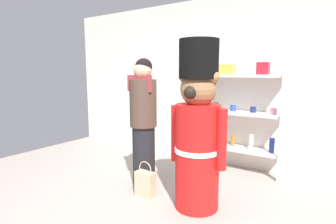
{
  "coord_description": "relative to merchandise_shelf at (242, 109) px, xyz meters",
  "views": [
    {
      "loc": [
        1.63,
        -1.85,
        1.44
      ],
      "look_at": [
        -0.06,
        0.68,
        1.0
      ],
      "focal_mm": 28.78,
      "sensor_mm": 36.0,
      "label": 1
    }
  ],
  "objects": [
    {
      "name": "teddy_bear_guard",
      "position": [
        -0.02,
        -1.37,
        -0.07
      ],
      "size": [
        0.64,
        0.48,
        1.78
      ],
      "color": "red",
      "rests_on": "ground_plane"
    },
    {
      "name": "merchandise_shelf",
      "position": [
        0.0,
        0.0,
        0.0
      ],
      "size": [
        1.19,
        0.35,
        1.79
      ],
      "color": "white",
      "rests_on": "ground_plane"
    },
    {
      "name": "person_shopper",
      "position": [
        -0.86,
        -1.23,
        -0.07
      ],
      "size": [
        0.35,
        0.34,
        1.62
      ],
      "color": "black",
      "rests_on": "ground_plane"
    },
    {
      "name": "back_wall",
      "position": [
        -0.38,
        0.22,
        0.38
      ],
      "size": [
        6.4,
        0.12,
        2.6
      ],
      "primitive_type": "cube",
      "color": "silver",
      "rests_on": "ground_plane"
    },
    {
      "name": "ground_plane",
      "position": [
        -0.38,
        -1.98,
        -0.92
      ],
      "size": [
        6.4,
        6.4,
        0.0
      ],
      "primitive_type": "plane",
      "color": "#9E9389"
    },
    {
      "name": "shopping_bag",
      "position": [
        -0.64,
        -1.48,
        -0.76
      ],
      "size": [
        0.24,
        0.12,
        0.43
      ],
      "color": "#C1AD89",
      "rests_on": "ground_plane"
    }
  ]
}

